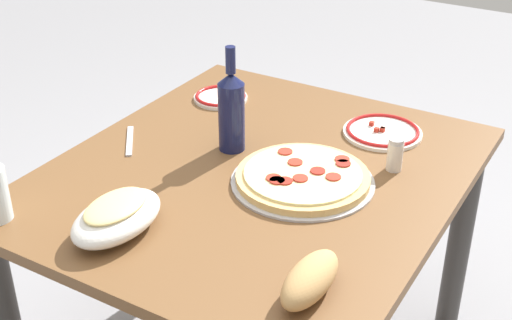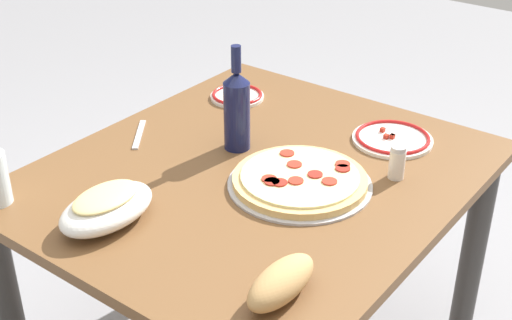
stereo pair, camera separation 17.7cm
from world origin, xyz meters
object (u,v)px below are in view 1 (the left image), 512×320
object	(u,v)px
side_plate_near	(383,131)
side_plate_far	(221,97)
spice_shaker	(395,155)
wine_bottle	(231,110)
dining_table	(256,209)
baked_pasta_dish	(117,215)
bread_loaf	(310,279)
pepperoni_pizza	(303,178)

from	to	relation	value
side_plate_near	side_plate_far	world-z (taller)	side_plate_near
spice_shaker	wine_bottle	bearing A→B (deg)	-74.62
dining_table	baked_pasta_dish	distance (m)	0.43
dining_table	bread_loaf	world-z (taller)	bread_loaf
wine_bottle	bread_loaf	xyz separation A→B (m)	(0.43, 0.45, -0.08)
side_plate_far	baked_pasta_dish	bearing A→B (deg)	15.16
baked_pasta_dish	side_plate_far	xyz separation A→B (m)	(-0.70, -0.19, -0.03)
spice_shaker	baked_pasta_dish	bearing A→B (deg)	-36.70
baked_pasta_dish	wine_bottle	bearing A→B (deg)	178.77
pepperoni_pizza	bread_loaf	bearing A→B (deg)	29.15
dining_table	baked_pasta_dish	bearing A→B (deg)	-17.97
side_plate_near	wine_bottle	bearing A→B (deg)	-47.91
baked_pasta_dish	side_plate_near	distance (m)	0.80
baked_pasta_dish	bread_loaf	xyz separation A→B (m)	(-0.02, 0.46, -0.01)
wine_bottle	side_plate_near	distance (m)	0.44
wine_bottle	side_plate_near	xyz separation A→B (m)	(-0.28, 0.31, -0.11)
dining_table	baked_pasta_dish	xyz separation A→B (m)	(0.38, -0.12, 0.16)
side_plate_near	bread_loaf	bearing A→B (deg)	10.70
pepperoni_pizza	side_plate_far	bearing A→B (deg)	-125.16
spice_shaker	bread_loaf	bearing A→B (deg)	3.85
pepperoni_pizza	baked_pasta_dish	distance (m)	0.47
dining_table	side_plate_near	size ratio (longest dim) A/B	5.11
baked_pasta_dish	side_plate_far	distance (m)	0.73
spice_shaker	pepperoni_pizza	bearing A→B (deg)	-43.69
side_plate_near	spice_shaker	size ratio (longest dim) A/B	2.51
dining_table	spice_shaker	distance (m)	0.38
side_plate_near	spice_shaker	bearing A→B (deg)	29.97
spice_shaker	dining_table	bearing A→B (deg)	-58.54
baked_pasta_dish	spice_shaker	bearing A→B (deg)	143.30
pepperoni_pizza	side_plate_far	world-z (taller)	pepperoni_pizza
wine_bottle	side_plate_near	size ratio (longest dim) A/B	1.31
bread_loaf	dining_table	bearing A→B (deg)	-137.19
dining_table	pepperoni_pizza	world-z (taller)	pepperoni_pizza
bread_loaf	pepperoni_pizza	bearing A→B (deg)	-150.85
bread_loaf	spice_shaker	world-z (taller)	spice_shaker
pepperoni_pizza	side_plate_far	xyz separation A→B (m)	(-0.31, -0.44, -0.01)
wine_bottle	spice_shaker	world-z (taller)	wine_bottle
side_plate_far	bread_loaf	xyz separation A→B (m)	(0.68, 0.65, 0.03)
wine_bottle	bread_loaf	world-z (taller)	wine_bottle
dining_table	pepperoni_pizza	xyz separation A→B (m)	(-0.01, 0.13, 0.13)
side_plate_near	baked_pasta_dish	bearing A→B (deg)	-23.74
baked_pasta_dish	wine_bottle	size ratio (longest dim) A/B	0.84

